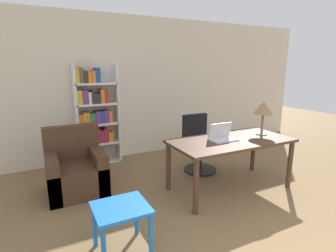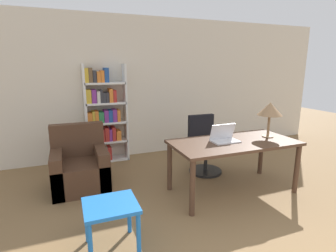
{
  "view_description": "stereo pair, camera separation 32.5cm",
  "coord_description": "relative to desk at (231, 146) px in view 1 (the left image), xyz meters",
  "views": [
    {
      "loc": [
        -1.97,
        -0.4,
        1.77
      ],
      "look_at": [
        -0.45,
        2.6,
        1.0
      ],
      "focal_mm": 28.0,
      "sensor_mm": 36.0,
      "label": 1
    },
    {
      "loc": [
        -1.67,
        -0.53,
        1.77
      ],
      "look_at": [
        -0.45,
        2.6,
        1.0
      ],
      "focal_mm": 28.0,
      "sensor_mm": 36.0,
      "label": 2
    }
  ],
  "objects": [
    {
      "name": "wall_back",
      "position": [
        -0.46,
        2.13,
        0.69
      ],
      "size": [
        8.0,
        0.06,
        2.7
      ],
      "color": "beige",
      "rests_on": "ground_plane"
    },
    {
      "name": "desk",
      "position": [
        0.0,
        0.0,
        0.0
      ],
      "size": [
        1.76,
        0.86,
        0.75
      ],
      "color": "#4C3323",
      "rests_on": "ground_plane"
    },
    {
      "name": "laptop",
      "position": [
        -0.13,
        0.05,
        0.14
      ],
      "size": [
        0.38,
        0.24,
        0.24
      ],
      "color": "silver",
      "rests_on": "desk"
    },
    {
      "name": "table_lamp",
      "position": [
        0.6,
        0.02,
        0.5
      ],
      "size": [
        0.36,
        0.36,
        0.51
      ],
      "color": "olive",
      "rests_on": "desk"
    },
    {
      "name": "office_chair",
      "position": [
        -0.01,
        0.81,
        -0.23
      ],
      "size": [
        0.55,
        0.55,
        0.96
      ],
      "color": "black",
      "rests_on": "ground_plane"
    },
    {
      "name": "side_table_blue",
      "position": [
        -1.82,
        -0.62,
        -0.26
      ],
      "size": [
        0.51,
        0.46,
        0.48
      ],
      "color": "blue",
      "rests_on": "ground_plane"
    },
    {
      "name": "armchair",
      "position": [
        -2.02,
        0.93,
        -0.36
      ],
      "size": [
        0.78,
        0.76,
        0.92
      ],
      "color": "#472D1E",
      "rests_on": "ground_plane"
    },
    {
      "name": "bookshelf",
      "position": [
        -1.52,
        1.94,
        0.2
      ],
      "size": [
        0.76,
        0.28,
        1.81
      ],
      "color": "white",
      "rests_on": "ground_plane"
    }
  ]
}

